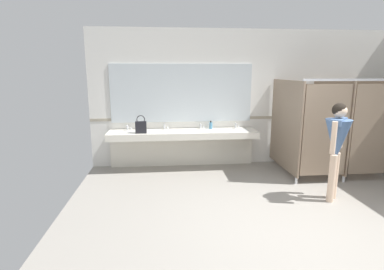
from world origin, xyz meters
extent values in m
cube|color=gray|center=(0.00, 0.00, -0.05)|extent=(6.93, 6.42, 0.10)
cube|color=silver|center=(0.00, 2.97, 1.49)|extent=(6.93, 0.12, 2.97)
cube|color=#9E937F|center=(0.00, 2.91, 1.05)|extent=(6.93, 0.01, 0.06)
cube|color=silver|center=(-1.47, 2.59, 0.77)|extent=(3.17, 0.60, 0.14)
cube|color=silver|center=(-1.47, 2.85, 0.35)|extent=(3.17, 0.08, 0.70)
cube|color=#ADADA8|center=(-2.66, 2.56, 0.79)|extent=(0.42, 0.33, 0.11)
cylinder|color=silver|center=(-2.66, 2.80, 0.89)|extent=(0.04, 0.04, 0.11)
cylinder|color=silver|center=(-2.66, 2.75, 0.94)|extent=(0.03, 0.11, 0.03)
sphere|color=silver|center=(-2.59, 2.81, 0.87)|extent=(0.04, 0.04, 0.04)
cube|color=#ADADA8|center=(-1.87, 2.56, 0.79)|extent=(0.42, 0.33, 0.11)
cylinder|color=silver|center=(-1.87, 2.80, 0.89)|extent=(0.04, 0.04, 0.11)
cylinder|color=silver|center=(-1.87, 2.75, 0.94)|extent=(0.03, 0.11, 0.03)
sphere|color=silver|center=(-1.80, 2.81, 0.87)|extent=(0.04, 0.04, 0.04)
cube|color=#ADADA8|center=(-1.08, 2.56, 0.79)|extent=(0.42, 0.33, 0.11)
cylinder|color=silver|center=(-1.08, 2.80, 0.89)|extent=(0.04, 0.04, 0.11)
cylinder|color=silver|center=(-1.08, 2.75, 0.94)|extent=(0.03, 0.11, 0.03)
sphere|color=silver|center=(-1.01, 2.81, 0.87)|extent=(0.04, 0.04, 0.04)
cube|color=#ADADA8|center=(-0.29, 2.56, 0.79)|extent=(0.42, 0.33, 0.11)
cylinder|color=silver|center=(-0.29, 2.80, 0.89)|extent=(0.04, 0.04, 0.11)
cylinder|color=silver|center=(-0.29, 2.75, 0.94)|extent=(0.03, 0.11, 0.03)
sphere|color=silver|center=(-0.22, 2.81, 0.87)|extent=(0.04, 0.04, 0.04)
cube|color=silver|center=(-1.47, 2.90, 1.61)|extent=(3.07, 0.02, 1.25)
cube|color=#84705B|center=(0.58, 2.16, 1.02)|extent=(0.03, 1.47, 1.79)
cylinder|color=silver|center=(0.58, 1.48, 0.06)|extent=(0.05, 0.05, 0.12)
cube|color=#84705B|center=(1.53, 2.16, 1.02)|extent=(0.03, 1.47, 1.79)
cylinder|color=silver|center=(1.53, 1.48, 0.06)|extent=(0.05, 0.05, 0.12)
cube|color=#84705B|center=(2.47, 2.16, 1.02)|extent=(0.03, 1.47, 1.79)
cube|color=#84705B|center=(1.05, 1.45, 1.02)|extent=(0.86, 0.04, 1.69)
cube|color=#84705B|center=(2.00, 1.45, 1.02)|extent=(0.86, 0.03, 1.69)
cube|color=#B7BABF|center=(1.53, 1.45, 1.93)|extent=(1.95, 0.04, 0.04)
cylinder|color=beige|center=(0.91, 0.80, 0.39)|extent=(0.11, 0.11, 0.79)
cylinder|color=beige|center=(0.79, 0.67, 0.39)|extent=(0.11, 0.11, 0.79)
cone|color=#4C6B99|center=(0.85, 0.74, 1.00)|extent=(0.57, 0.57, 0.68)
cube|color=#4C6B99|center=(0.85, 0.74, 1.31)|extent=(0.41, 0.42, 0.10)
cylinder|color=beige|center=(1.01, 0.91, 1.09)|extent=(0.08, 0.08, 0.50)
cylinder|color=beige|center=(0.68, 0.56, 1.09)|extent=(0.08, 0.08, 0.50)
sphere|color=beige|center=(0.85, 0.74, 1.48)|extent=(0.21, 0.21, 0.21)
sphere|color=black|center=(0.84, 0.74, 1.49)|extent=(0.22, 0.22, 0.22)
cube|color=black|center=(-2.35, 2.44, 0.96)|extent=(0.22, 0.10, 0.24)
torus|color=black|center=(-2.35, 2.44, 1.12)|extent=(0.17, 0.02, 0.17)
cylinder|color=teal|center=(-0.85, 2.77, 0.91)|extent=(0.07, 0.07, 0.14)
cylinder|color=black|center=(-0.85, 2.77, 1.00)|extent=(0.03, 0.03, 0.04)
camera|label=1|loc=(-1.90, -3.66, 2.09)|focal=28.14mm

